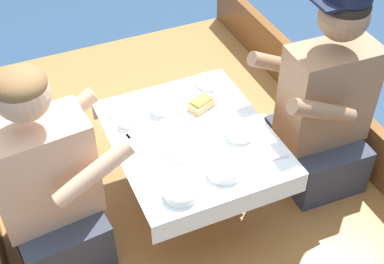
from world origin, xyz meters
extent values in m
plane|color=navy|center=(0.00, 0.00, 0.00)|extent=(60.00, 60.00, 0.00)
cube|color=#9E6B38|center=(0.00, 0.00, 0.16)|extent=(1.89, 3.01, 0.32)
cube|color=brown|center=(0.91, 0.00, 0.46)|extent=(0.06, 3.01, 0.29)
cylinder|color=#B2B2B7|center=(0.00, -0.05, 0.53)|extent=(0.07, 0.07, 0.41)
cube|color=#9E6B38|center=(0.00, -0.05, 0.74)|extent=(0.65, 0.77, 0.02)
cube|color=white|center=(0.00, -0.05, 0.75)|extent=(0.68, 0.80, 0.00)
cube|color=white|center=(0.00, -0.45, 0.70)|extent=(0.68, 0.00, 0.10)
cube|color=white|center=(0.00, 0.35, 0.70)|extent=(0.68, 0.00, 0.10)
cube|color=#333847|center=(-0.64, -0.06, 0.45)|extent=(0.40, 0.47, 0.26)
cube|color=tan|center=(-0.64, -0.06, 0.81)|extent=(0.42, 0.26, 0.46)
sphere|color=tan|center=(-0.64, -0.06, 1.19)|extent=(0.20, 0.20, 0.20)
ellipsoid|color=brown|center=(-0.64, -0.06, 1.23)|extent=(0.19, 0.19, 0.11)
cylinder|color=tan|center=(-0.51, 0.13, 0.88)|extent=(0.34, 0.10, 0.21)
cylinder|color=tan|center=(-0.47, -0.23, 0.88)|extent=(0.34, 0.10, 0.21)
cube|color=#333847|center=(0.64, -0.12, 0.45)|extent=(0.38, 0.45, 0.26)
cube|color=#936B4C|center=(0.64, -0.12, 0.82)|extent=(0.41, 0.24, 0.49)
sphere|color=#936B4C|center=(0.64, -0.12, 1.23)|extent=(0.21, 0.21, 0.21)
ellipsoid|color=black|center=(0.64, -0.12, 1.27)|extent=(0.20, 0.20, 0.12)
cylinder|color=#936B4C|center=(0.48, -0.29, 0.91)|extent=(0.34, 0.08, 0.21)
cylinder|color=#936B4C|center=(0.50, 0.07, 0.91)|extent=(0.34, 0.08, 0.21)
cube|color=black|center=(0.55, -0.11, 1.31)|extent=(0.11, 0.15, 0.01)
cylinder|color=white|center=(0.11, 0.10, 0.76)|extent=(0.22, 0.22, 0.01)
cylinder|color=white|center=(-0.06, -0.12, 0.76)|extent=(0.20, 0.20, 0.01)
cube|color=#E0BC7F|center=(0.11, 0.10, 0.78)|extent=(0.14, 0.11, 0.04)
cube|color=gold|center=(0.11, 0.10, 0.81)|extent=(0.11, 0.09, 0.01)
cylinder|color=white|center=(0.03, -0.31, 0.77)|extent=(0.14, 0.14, 0.04)
cylinder|color=beige|center=(0.03, -0.31, 0.78)|extent=(0.12, 0.12, 0.02)
cylinder|color=white|center=(-0.18, -0.35, 0.77)|extent=(0.14, 0.14, 0.04)
cylinder|color=beige|center=(-0.18, -0.35, 0.78)|extent=(0.11, 0.11, 0.02)
cylinder|color=white|center=(0.19, -0.13, 0.77)|extent=(0.13, 0.13, 0.04)
cylinder|color=beige|center=(0.19, -0.13, 0.78)|extent=(0.10, 0.10, 0.02)
cylinder|color=white|center=(0.22, 0.25, 0.77)|extent=(0.11, 0.11, 0.04)
cylinder|color=beige|center=(0.22, 0.25, 0.78)|extent=(0.09, 0.09, 0.02)
cylinder|color=white|center=(-0.24, 0.13, 0.78)|extent=(0.06, 0.06, 0.06)
torus|color=white|center=(-0.20, 0.13, 0.79)|extent=(0.04, 0.01, 0.04)
cylinder|color=#3D2314|center=(-0.24, 0.13, 0.80)|extent=(0.05, 0.05, 0.01)
cylinder|color=white|center=(-0.07, 0.15, 0.78)|extent=(0.08, 0.08, 0.06)
torus|color=white|center=(-0.02, 0.15, 0.79)|extent=(0.04, 0.01, 0.04)
cylinder|color=#3D2314|center=(-0.07, 0.15, 0.80)|extent=(0.07, 0.07, 0.01)
cube|color=silver|center=(0.28, -0.09, 0.76)|extent=(0.16, 0.08, 0.00)
ellipsoid|color=silver|center=(0.35, -0.06, 0.76)|extent=(0.04, 0.02, 0.01)
cube|color=silver|center=(-0.25, -0.02, 0.76)|extent=(0.04, 0.17, 0.00)
cube|color=silver|center=(-0.26, 0.05, 0.76)|extent=(0.03, 0.04, 0.00)
cube|color=silver|center=(0.23, -0.32, 0.76)|extent=(0.17, 0.04, 0.00)
camera|label=1|loc=(-0.70, -1.63, 2.31)|focal=50.00mm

